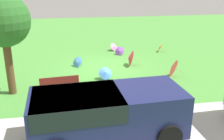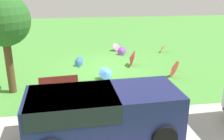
# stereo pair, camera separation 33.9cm
# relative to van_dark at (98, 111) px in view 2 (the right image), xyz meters

# --- Properties ---
(ground) EXTENTS (40.00, 40.00, 0.00)m
(ground) POSITION_rel_van_dark_xyz_m (-1.04, -6.60, -0.91)
(ground) COLOR #478C38
(road_strip) EXTENTS (40.00, 3.72, 0.01)m
(road_strip) POSITION_rel_van_dark_xyz_m (-1.04, 0.18, -0.91)
(road_strip) COLOR #B2AFA8
(road_strip) RESTS_ON ground
(van_dark) EXTENTS (4.70, 2.34, 1.53)m
(van_dark) POSITION_rel_van_dark_xyz_m (0.00, 0.00, 0.00)
(van_dark) COLOR #191E4C
(van_dark) RESTS_ON ground
(park_bench) EXTENTS (1.64, 0.64, 0.90)m
(park_bench) POSITION_rel_van_dark_xyz_m (1.39, -3.32, -0.45)
(park_bench) COLOR maroon
(park_bench) RESTS_ON ground
(shade_tree) EXTENTS (2.15, 2.15, 4.22)m
(shade_tree) POSITION_rel_van_dark_xyz_m (3.42, -3.94, 2.19)
(shade_tree) COLOR brown
(shade_tree) RESTS_ON ground
(parasol_blue_0) EXTENTS (0.75, 0.77, 0.59)m
(parasol_blue_0) POSITION_rel_van_dark_xyz_m (0.54, -7.07, -0.62)
(parasol_blue_0) COLOR tan
(parasol_blue_0) RESTS_ON ground
(parasol_blue_1) EXTENTS (0.73, 0.69, 0.63)m
(parasol_blue_1) POSITION_rel_van_dark_xyz_m (-0.78, -4.88, -0.57)
(parasol_blue_1) COLOR tan
(parasol_blue_1) RESTS_ON ground
(parasol_red_0) EXTENTS (0.88, 0.95, 0.92)m
(parasol_red_0) POSITION_rel_van_dark_xyz_m (-2.44, -6.81, -0.45)
(parasol_red_0) COLOR tan
(parasol_red_0) RESTS_ON ground
(parasol_orange_0) EXTENTS (0.77, 0.83, 0.63)m
(parasol_orange_0) POSITION_rel_van_dark_xyz_m (-5.14, -9.39, -0.59)
(parasol_orange_0) COLOR tan
(parasol_orange_0) RESTS_ON ground
(parasol_pink_0) EXTENTS (0.71, 0.70, 0.54)m
(parasol_pink_0) POSITION_rel_van_dark_xyz_m (-2.14, -10.14, -0.64)
(parasol_pink_0) COLOR tan
(parasol_pink_0) RESTS_ON ground
(parasol_purple_0) EXTENTS (0.75, 0.71, 0.57)m
(parasol_purple_0) POSITION_rel_van_dark_xyz_m (-2.26, -9.04, -0.63)
(parasol_purple_0) COLOR tan
(parasol_purple_0) RESTS_ON ground
(parasol_red_1) EXTENTS (0.86, 0.87, 0.88)m
(parasol_red_1) POSITION_rel_van_dark_xyz_m (-4.19, -4.83, -0.47)
(parasol_red_1) COLOR tan
(parasol_red_1) RESTS_ON ground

